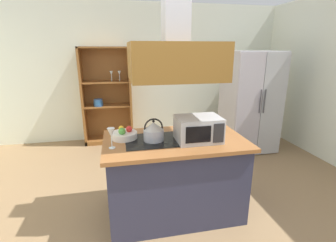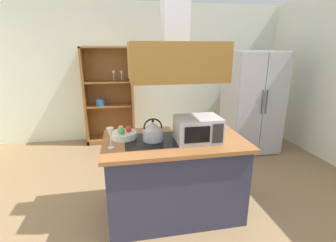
% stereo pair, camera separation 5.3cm
% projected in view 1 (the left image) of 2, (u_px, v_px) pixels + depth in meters
% --- Properties ---
extents(ground_plane, '(7.80, 7.80, 0.00)m').
position_uv_depth(ground_plane, '(168.00, 227.00, 2.65)').
color(ground_plane, '#8F6F4C').
extents(wall_back, '(6.00, 0.12, 2.70)m').
position_uv_depth(wall_back, '(138.00, 73.00, 5.08)').
color(wall_back, silver).
rests_on(wall_back, ground).
extents(kitchen_island, '(1.52, 0.90, 0.90)m').
position_uv_depth(kitchen_island, '(174.00, 176.00, 2.80)').
color(kitchen_island, '#30324A').
rests_on(kitchen_island, ground).
extents(range_hood, '(0.90, 0.70, 1.16)m').
position_uv_depth(range_hood, '(175.00, 51.00, 2.41)').
color(range_hood, brown).
extents(refrigerator, '(0.90, 0.78, 1.80)m').
position_uv_depth(refrigerator, '(250.00, 102.00, 4.50)').
color(refrigerator, '#B3B0B5').
rests_on(refrigerator, ground).
extents(dish_cabinet, '(0.94, 0.40, 1.87)m').
position_uv_depth(dish_cabinet, '(107.00, 101.00, 4.90)').
color(dish_cabinet, brown).
rests_on(dish_cabinet, ground).
extents(kettle, '(0.22, 0.22, 0.24)m').
position_uv_depth(kettle, '(154.00, 131.00, 2.60)').
color(kettle, '#B1B7C5').
rests_on(kettle, kitchen_island).
extents(cutting_board, '(0.35, 0.26, 0.02)m').
position_uv_depth(cutting_board, '(206.00, 127.00, 3.03)').
color(cutting_board, white).
rests_on(cutting_board, kitchen_island).
extents(microwave, '(0.46, 0.35, 0.26)m').
position_uv_depth(microwave, '(198.00, 129.00, 2.59)').
color(microwave, '#B7BABF').
rests_on(microwave, kitchen_island).
extents(wine_glass_on_counter, '(0.08, 0.08, 0.21)m').
position_uv_depth(wine_glass_on_counter, '(111.00, 133.00, 2.38)').
color(wine_glass_on_counter, silver).
rests_on(wine_glass_on_counter, kitchen_island).
extents(fruit_bowl, '(0.28, 0.28, 0.14)m').
position_uv_depth(fruit_bowl, '(124.00, 135.00, 2.67)').
color(fruit_bowl, silver).
rests_on(fruit_bowl, kitchen_island).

